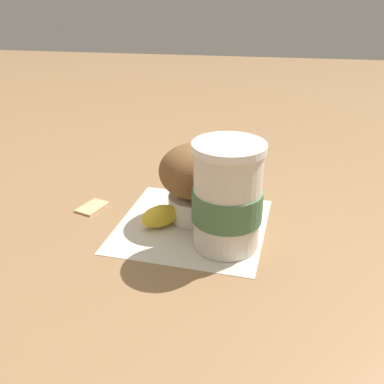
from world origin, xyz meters
name	(u,v)px	position (x,y,z in m)	size (l,w,h in m)	color
ground_plane	(192,225)	(0.00, 0.00, 0.00)	(3.00, 3.00, 0.00)	#936D47
paper_napkin	(192,225)	(0.00, 0.00, 0.00)	(0.22, 0.22, 0.00)	beige
coffee_cup	(227,198)	(-0.05, 0.04, 0.07)	(0.10, 0.10, 0.15)	silver
muffin	(193,178)	(0.00, -0.03, 0.07)	(0.11, 0.11, 0.12)	white
banana	(188,194)	(0.02, -0.07, 0.02)	(0.10, 0.22, 0.03)	gold
sugar_packet	(92,206)	(0.17, -0.03, 0.00)	(0.05, 0.03, 0.01)	#E0B27F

